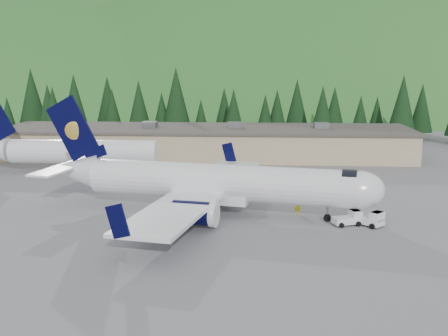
% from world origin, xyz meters
% --- Properties ---
extents(ground, '(600.00, 600.00, 0.00)m').
position_xyz_m(ground, '(0.00, 0.00, 0.00)').
color(ground, slate).
extents(airliner, '(38.21, 36.09, 12.73)m').
position_xyz_m(airliner, '(-1.10, 0.23, 3.39)').
color(airliner, white).
rests_on(airliner, ground).
extents(second_airliner, '(27.50, 11.00, 10.05)m').
position_xyz_m(second_airliner, '(-24.92, 22.00, 3.32)').
color(second_airliner, white).
rests_on(second_airliner, ground).
extents(baggage_tug_a, '(3.13, 2.40, 1.51)m').
position_xyz_m(baggage_tug_a, '(13.35, -3.41, 0.67)').
color(baggage_tug_a, silver).
rests_on(baggage_tug_a, ground).
extents(baggage_tug_b, '(3.24, 3.19, 1.62)m').
position_xyz_m(baggage_tug_b, '(15.46, -3.70, 0.72)').
color(baggage_tug_b, silver).
rests_on(baggage_tug_b, ground).
extents(terminal_building, '(71.00, 17.00, 6.10)m').
position_xyz_m(terminal_building, '(-5.01, 38.00, 2.62)').
color(terminal_building, tan).
rests_on(terminal_building, ground).
extents(ramp_worker, '(0.78, 0.62, 1.89)m').
position_xyz_m(ramp_worker, '(8.36, 0.28, 0.94)').
color(ramp_worker, yellow).
rests_on(ramp_worker, ground).
extents(tree_line, '(111.36, 17.89, 14.13)m').
position_xyz_m(tree_line, '(-11.35, 59.70, 7.24)').
color(tree_line, black).
rests_on(tree_line, ground).
extents(hills, '(614.00, 330.00, 300.00)m').
position_xyz_m(hills, '(53.34, 207.38, -82.80)').
color(hills, '#205D1E').
rests_on(hills, ground).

